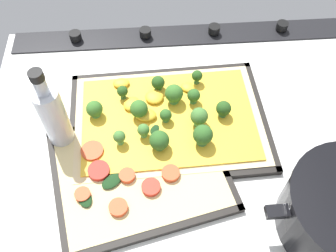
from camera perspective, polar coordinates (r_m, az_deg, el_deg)
The scene contains 7 objects.
ground_plane at distance 76.21cm, azimuth 3.68°, elevation -1.67°, with size 83.89×64.21×3.00cm, color silver.
stove_control_panel at distance 93.32cm, azimuth 1.82°, elevation 13.91°, with size 80.53×7.00×2.60cm.
baking_tray_front at distance 75.87cm, azimuth 0.05°, elevation 0.62°, with size 40.79×29.19×1.30cm.
broccoli_pizza at distance 74.60cm, azimuth -0.14°, elevation 1.36°, with size 38.31×26.72×6.02cm.
baking_tray_back at distance 70.16cm, azimuth -4.39°, elevation -6.93°, with size 36.46×32.18×1.30cm.
veggie_pizza_back at distance 69.47cm, azimuth -4.89°, elevation -6.84°, with size 33.60×29.31×1.90cm.
oil_bottle at distance 70.08cm, azimuth -17.20°, elevation 1.14°, with size 4.86×4.86×19.77cm.
Camera 1 is at (7.78, 40.87, 62.36)cm, focal length 39.60 mm.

